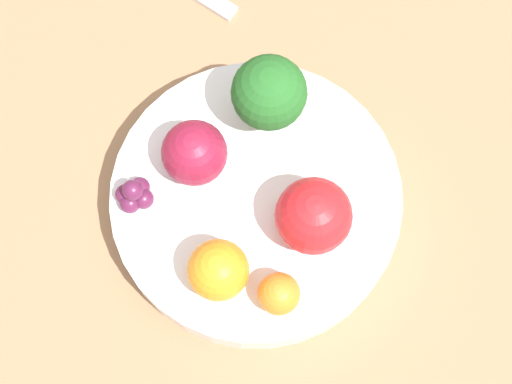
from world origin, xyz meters
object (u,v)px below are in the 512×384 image
Objects in this scene: orange_front at (218,270)px; apple_green at (314,216)px; bowl at (256,202)px; grape_cluster at (134,195)px; apple_red at (194,153)px; broccoli at (269,93)px; orange_back at (279,294)px.

apple_green is at bearing 46.34° from orange_front.
grape_cluster is (-0.10, -0.03, 0.03)m from bowl.
apple_red is 0.06m from grape_cluster.
orange_front is (0.00, -0.15, -0.02)m from broccoli.
apple_red is 0.88× the size of apple_green.
broccoli is 1.26× the size of apple_green.
apple_green reaches higher than apple_red.
orange_front is at bearing 176.97° from orange_back.
orange_back is at bearing -61.25° from bowl.
bowl is at bearing -12.23° from apple_red.
orange_front is at bearing -26.20° from grape_cluster.
broccoli is 1.44× the size of apple_red.
orange_front is (0.05, -0.09, -0.00)m from apple_red.
apple_red reaches higher than orange_back.
apple_green is 1.81× the size of orange_back.
bowl is 7.12× the size of orange_back.
apple_red is at bearing 167.37° from apple_green.
orange_front is 0.10m from grape_cluster.
broccoli is at bearing 51.16° from grape_cluster.
orange_back is (0.04, -0.08, 0.04)m from bowl.
broccoli is 0.14m from grape_cluster.
orange_front reaches higher than grape_cluster.
broccoli is (-0.01, 0.07, 0.07)m from bowl.
apple_green is 0.09m from orange_front.
apple_red is at bearing 118.94° from orange_front.
broccoli is 0.08m from apple_red.
orange_back is (0.10, -0.09, -0.01)m from apple_red.
bowl is at bearing 18.56° from grape_cluster.
apple_red is at bearing 167.77° from bowl.
bowl is 3.12× the size of broccoli.
broccoli reaches higher than apple_red.
orange_back is at bearing -97.86° from apple_green.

